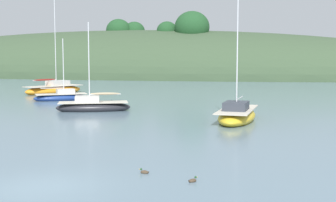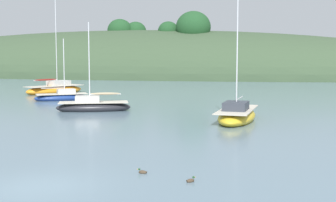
{
  "view_description": "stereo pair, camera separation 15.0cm",
  "coord_description": "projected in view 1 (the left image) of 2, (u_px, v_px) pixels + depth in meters",
  "views": [
    {
      "loc": [
        8.18,
        -14.78,
        4.69
      ],
      "look_at": [
        0.0,
        20.0,
        1.2
      ],
      "focal_mm": 49.73,
      "sensor_mm": 36.0,
      "label": 1
    },
    {
      "loc": [
        8.32,
        -14.74,
        4.69
      ],
      "look_at": [
        0.0,
        20.0,
        1.2
      ],
      "focal_mm": 49.73,
      "sensor_mm": 36.0,
      "label": 2
    }
  ],
  "objects": [
    {
      "name": "ground_plane",
      "position": [
        40.0,
        187.0,
        16.63
      ],
      "size": [
        400.0,
        400.0,
        0.0
      ],
      "primitive_type": "plane",
      "color": "slate"
    },
    {
      "name": "sailboat_teal_outer",
      "position": [
        54.0,
        89.0,
        58.11
      ],
      "size": [
        6.13,
        8.32,
        11.94
      ],
      "color": "orange",
      "rests_on": "ground"
    },
    {
      "name": "sailboat_grey_yawl",
      "position": [
        62.0,
        97.0,
        49.07
      ],
      "size": [
        5.8,
        4.84,
        6.68
      ],
      "color": "navy",
      "rests_on": "ground"
    },
    {
      "name": "duck_straggler",
      "position": [
        193.0,
        181.0,
        17.32
      ],
      "size": [
        0.36,
        0.38,
        0.24
      ],
      "color": "#473828",
      "rests_on": "ground"
    },
    {
      "name": "duck_lead",
      "position": [
        144.0,
        172.0,
        18.58
      ],
      "size": [
        0.43,
        0.22,
        0.24
      ],
      "color": "#473828",
      "rests_on": "ground"
    },
    {
      "name": "sailboat_black_sloop",
      "position": [
        93.0,
        106.0,
        39.64
      ],
      "size": [
        6.67,
        4.32,
        7.73
      ],
      "color": "#232328",
      "rests_on": "ground"
    },
    {
      "name": "far_shoreline_hill",
      "position": [
        128.0,
        76.0,
        105.94
      ],
      "size": [
        150.0,
        36.0,
        24.33
      ],
      "color": "#384C33",
      "rests_on": "ground"
    },
    {
      "name": "sailboat_yellow_far",
      "position": [
        237.0,
        115.0,
        33.37
      ],
      "size": [
        2.92,
        7.36,
        10.26
      ],
      "color": "gold",
      "rests_on": "ground"
    },
    {
      "name": "mooring_buoy_outer",
      "position": [
        112.0,
        103.0,
        45.19
      ],
      "size": [
        0.44,
        0.44,
        0.54
      ],
      "color": "yellow",
      "rests_on": "ground"
    }
  ]
}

